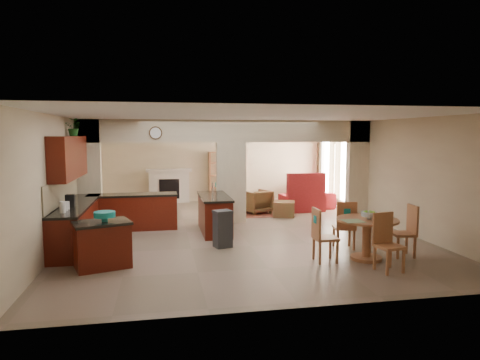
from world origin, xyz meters
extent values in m
plane|color=#7B6655|center=(0.00, 0.00, 0.00)|extent=(10.00, 10.00, 0.00)
plane|color=white|center=(0.00, 0.00, 2.80)|extent=(10.00, 10.00, 0.00)
plane|color=beige|center=(0.00, 5.00, 1.40)|extent=(8.00, 0.00, 8.00)
plane|color=beige|center=(0.00, -5.00, 1.40)|extent=(8.00, 0.00, 8.00)
plane|color=beige|center=(-4.00, 0.00, 1.40)|extent=(0.00, 10.00, 10.00)
plane|color=beige|center=(4.00, 0.00, 1.40)|extent=(0.00, 10.00, 10.00)
cube|color=beige|center=(-3.70, 1.00, 1.40)|extent=(0.60, 0.25, 2.80)
cube|color=beige|center=(0.00, 1.00, 1.10)|extent=(0.80, 0.25, 2.20)
cube|color=beige|center=(3.70, 1.00, 1.40)|extent=(0.60, 0.25, 2.80)
cube|color=beige|center=(0.00, 1.00, 2.50)|extent=(8.00, 0.25, 0.60)
cube|color=#470F08|center=(-3.70, -0.80, 0.43)|extent=(0.60, 3.20, 0.86)
cube|color=black|center=(-3.70, -0.80, 0.89)|extent=(0.62, 3.22, 0.05)
cube|color=#9C8E69|center=(-3.98, -0.80, 1.20)|extent=(0.02, 3.20, 0.55)
cube|color=#470F08|center=(-2.60, 0.57, 0.43)|extent=(2.20, 0.60, 0.86)
cube|color=black|center=(-2.60, 0.57, 0.89)|extent=(2.22, 0.62, 0.05)
cube|color=#470F08|center=(-3.82, -0.80, 1.92)|extent=(0.35, 2.40, 0.90)
cube|color=#470F08|center=(-0.60, -0.10, 0.43)|extent=(0.65, 1.80, 0.86)
cube|color=black|center=(-0.60, -0.10, 0.89)|extent=(0.70, 1.85, 0.05)
cube|color=silver|center=(-0.60, -0.95, 0.42)|extent=(0.58, 0.04, 0.70)
cylinder|color=#452E17|center=(-2.00, 0.85, 2.45)|extent=(0.34, 0.03, 0.34)
cube|color=brown|center=(1.20, 2.10, 0.01)|extent=(1.60, 1.30, 0.01)
cube|color=beige|center=(-1.60, 4.84, 0.55)|extent=(1.40, 0.28, 1.10)
cube|color=black|center=(-1.60, 4.70, 0.50)|extent=(0.70, 0.04, 0.70)
cube|color=beige|center=(-1.60, 4.82, 1.15)|extent=(1.60, 0.35, 0.10)
cube|color=#955833|center=(0.35, 4.82, 0.90)|extent=(1.00, 0.32, 1.80)
cube|color=white|center=(3.97, 2.30, 1.20)|extent=(0.02, 0.90, 1.90)
cube|color=white|center=(3.97, 4.00, 1.20)|extent=(0.02, 0.90, 1.90)
cube|color=white|center=(3.97, 3.15, 1.05)|extent=(0.02, 0.70, 2.10)
cube|color=#45221B|center=(3.93, 1.70, 1.20)|extent=(0.10, 0.28, 2.30)
cube|color=#45221B|center=(3.93, 2.90, 1.20)|extent=(0.10, 0.28, 2.30)
cube|color=#45221B|center=(3.93, 3.40, 1.20)|extent=(0.10, 0.28, 2.30)
cube|color=#45221B|center=(3.93, 4.60, 1.20)|extent=(0.10, 0.28, 2.30)
cylinder|color=white|center=(1.50, 3.00, 2.56)|extent=(1.00, 1.00, 0.10)
cube|color=#470F08|center=(-2.96, -2.57, 0.40)|extent=(1.08, 0.91, 0.80)
cube|color=black|center=(-2.96, -2.57, 0.82)|extent=(1.15, 0.97, 0.05)
cylinder|color=teal|center=(-2.90, -2.58, 0.94)|extent=(0.38, 0.38, 0.18)
cube|color=#2A2B2D|center=(-0.61, -1.58, 0.37)|extent=(0.41, 0.38, 0.74)
cylinder|color=#955833|center=(1.99, -3.00, 0.78)|extent=(1.17, 1.17, 0.04)
cylinder|color=#955833|center=(1.99, -3.00, 0.40)|extent=(0.17, 0.17, 0.76)
cylinder|color=#955833|center=(1.99, -3.00, 0.03)|extent=(0.60, 0.60, 0.06)
cylinder|color=#6FC129|center=(2.00, -3.04, 0.88)|extent=(0.30, 0.30, 0.16)
imported|color=maroon|center=(3.30, 3.65, 0.38)|extent=(2.68, 1.29, 0.75)
cube|color=maroon|center=(2.52, 2.44, 0.25)|extent=(1.29, 1.09, 0.49)
imported|color=maroon|center=(1.00, 2.21, 0.36)|extent=(1.01, 1.02, 0.72)
cube|color=maroon|center=(1.68, 1.56, 0.22)|extent=(0.77, 0.77, 0.44)
imported|color=#174D14|center=(-3.82, -0.10, 2.57)|extent=(0.44, 0.41, 0.40)
cube|color=#955833|center=(1.90, -2.15, 0.45)|extent=(0.48, 0.48, 0.05)
cube|color=#955833|center=(2.10, -2.01, 0.22)|extent=(0.04, 0.04, 0.44)
cube|color=#955833|center=(1.76, -1.96, 0.22)|extent=(0.04, 0.04, 0.44)
cube|color=#955833|center=(2.04, -2.34, 0.22)|extent=(0.04, 0.04, 0.44)
cube|color=#955833|center=(1.71, -2.29, 0.22)|extent=(0.04, 0.04, 0.44)
cube|color=#955833|center=(1.87, -2.34, 0.75)|extent=(0.42, 0.10, 0.55)
cube|color=teal|center=(1.87, -2.36, 0.82)|extent=(0.14, 0.03, 0.14)
cube|color=#955833|center=(2.79, -2.92, 0.45)|extent=(0.46, 0.46, 0.05)
cube|color=#955833|center=(2.64, -2.74, 0.22)|extent=(0.04, 0.04, 0.44)
cube|color=#955833|center=(2.61, -3.08, 0.22)|extent=(0.04, 0.04, 0.44)
cube|color=#955833|center=(2.98, -2.77, 0.22)|extent=(0.04, 0.04, 0.44)
cube|color=#955833|center=(2.95, -3.11, 0.22)|extent=(0.04, 0.04, 0.44)
cube|color=#955833|center=(2.98, -2.94, 0.75)|extent=(0.08, 0.42, 0.55)
cube|color=teal|center=(3.01, -2.94, 0.82)|extent=(0.02, 0.14, 0.14)
cube|color=#955833|center=(2.03, -3.75, 0.45)|extent=(0.49, 0.49, 0.05)
cube|color=#955833|center=(1.89, -3.95, 0.22)|extent=(0.04, 0.04, 0.44)
cube|color=#955833|center=(2.23, -3.89, 0.22)|extent=(0.04, 0.04, 0.44)
cube|color=#955833|center=(1.83, -3.61, 0.22)|extent=(0.04, 0.04, 0.44)
cube|color=#955833|center=(2.17, -3.56, 0.22)|extent=(0.04, 0.04, 0.44)
cube|color=#955833|center=(2.00, -3.57, 0.75)|extent=(0.42, 0.11, 0.55)
cube|color=teal|center=(1.99, -3.54, 0.82)|extent=(0.14, 0.03, 0.14)
cube|color=#955833|center=(1.16, -2.98, 0.45)|extent=(0.42, 0.42, 0.05)
cube|color=#955833|center=(1.33, -3.15, 0.22)|extent=(0.04, 0.04, 0.44)
cube|color=#955833|center=(1.33, -2.81, 0.22)|extent=(0.04, 0.04, 0.44)
cube|color=#955833|center=(0.99, -3.14, 0.22)|extent=(0.04, 0.04, 0.44)
cube|color=#955833|center=(0.99, -2.80, 0.22)|extent=(0.04, 0.04, 0.44)
cube|color=#955833|center=(0.97, -2.97, 0.75)|extent=(0.04, 0.42, 0.55)
cube|color=teal|center=(0.94, -2.97, 0.82)|extent=(0.01, 0.14, 0.14)
camera|label=1|loc=(-1.89, -10.47, 2.39)|focal=32.00mm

